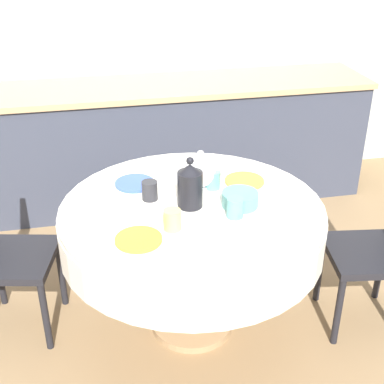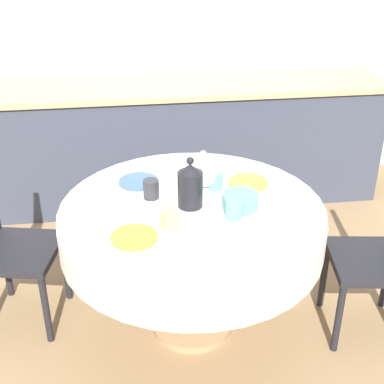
# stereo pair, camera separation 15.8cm
# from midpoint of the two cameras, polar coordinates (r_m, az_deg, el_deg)

# --- Properties ---
(ground_plane) EXTENTS (12.00, 12.00, 0.00)m
(ground_plane) POSITION_cam_midpoint_polar(r_m,az_deg,el_deg) (3.03, -1.54, -14.00)
(ground_plane) COLOR #8E704C
(wall_back) EXTENTS (7.00, 0.05, 2.60)m
(wall_back) POSITION_cam_midpoint_polar(r_m,az_deg,el_deg) (4.15, -6.63, 17.80)
(wall_back) COLOR beige
(wall_back) RESTS_ON ground_plane
(kitchen_counter) EXTENTS (3.24, 0.64, 0.91)m
(kitchen_counter) POSITION_cam_midpoint_polar(r_m,az_deg,el_deg) (4.06, -5.49, 5.20)
(kitchen_counter) COLOR #383D4C
(kitchen_counter) RESTS_ON ground_plane
(dining_table) EXTENTS (1.30, 1.30, 0.75)m
(dining_table) POSITION_cam_midpoint_polar(r_m,az_deg,el_deg) (2.65, -1.72, -3.93)
(dining_table) COLOR tan
(dining_table) RESTS_ON ground_plane
(chair_left) EXTENTS (0.45, 0.45, 0.94)m
(chair_left) POSITION_cam_midpoint_polar(r_m,az_deg,el_deg) (2.90, 18.38, -4.93)
(chair_left) COLOR black
(chair_left) RESTS_ON ground_plane
(plate_near_left) EXTENTS (0.21, 0.21, 0.01)m
(plate_near_left) POSITION_cam_midpoint_polar(r_m,az_deg,el_deg) (2.34, -7.66, -5.07)
(plate_near_left) COLOR yellow
(plate_near_left) RESTS_ON dining_table
(cup_near_left) EXTENTS (0.08, 0.08, 0.10)m
(cup_near_left) POSITION_cam_midpoint_polar(r_m,az_deg,el_deg) (2.39, -4.02, -3.00)
(cup_near_left) COLOR #DBB766
(cup_near_left) RESTS_ON dining_table
(plate_near_right) EXTENTS (0.21, 0.21, 0.01)m
(plate_near_right) POSITION_cam_midpoint_polar(r_m,az_deg,el_deg) (2.37, 4.88, -4.51)
(plate_near_right) COLOR white
(plate_near_right) RESTS_ON dining_table
(cup_near_right) EXTENTS (0.08, 0.08, 0.10)m
(cup_near_right) POSITION_cam_midpoint_polar(r_m,az_deg,el_deg) (2.48, 2.80, -1.71)
(cup_near_right) COLOR #5BA39E
(cup_near_right) RESTS_ON dining_table
(plate_far_left) EXTENTS (0.21, 0.21, 0.01)m
(plate_far_left) POSITION_cam_midpoint_polar(r_m,az_deg,el_deg) (2.81, -7.73, 0.90)
(plate_far_left) COLOR #3856AD
(plate_far_left) RESTS_ON dining_table
(cup_far_left) EXTENTS (0.08, 0.08, 0.10)m
(cup_far_left) POSITION_cam_midpoint_polar(r_m,az_deg,el_deg) (2.64, -6.25, 0.13)
(cup_far_left) COLOR #28282D
(cup_far_left) RESTS_ON dining_table
(plate_far_right) EXTENTS (0.21, 0.21, 0.01)m
(plate_far_right) POSITION_cam_midpoint_polar(r_m,az_deg,el_deg) (2.82, 4.01, 1.16)
(plate_far_right) COLOR orange
(plate_far_right) RESTS_ON dining_table
(cup_far_right) EXTENTS (0.08, 0.08, 0.10)m
(cup_far_right) POSITION_cam_midpoint_polar(r_m,az_deg,el_deg) (2.73, 0.55, 1.31)
(cup_far_right) COLOR #5BA39E
(cup_far_right) RESTS_ON dining_table
(coffee_carafe) EXTENTS (0.12, 0.12, 0.26)m
(coffee_carafe) POSITION_cam_midpoint_polar(r_m,az_deg,el_deg) (2.54, -1.99, 0.64)
(coffee_carafe) COLOR black
(coffee_carafe) RESTS_ON dining_table
(teapot) EXTENTS (0.22, 0.16, 0.21)m
(teapot) POSITION_cam_midpoint_polar(r_m,az_deg,el_deg) (2.72, -0.74, 2.17)
(teapot) COLOR white
(teapot) RESTS_ON dining_table
(fruit_bowl) EXTENTS (0.18, 0.18, 0.07)m
(fruit_bowl) POSITION_cam_midpoint_polar(r_m,az_deg,el_deg) (2.58, 3.40, -0.79)
(fruit_bowl) COLOR #569993
(fruit_bowl) RESTS_ON dining_table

